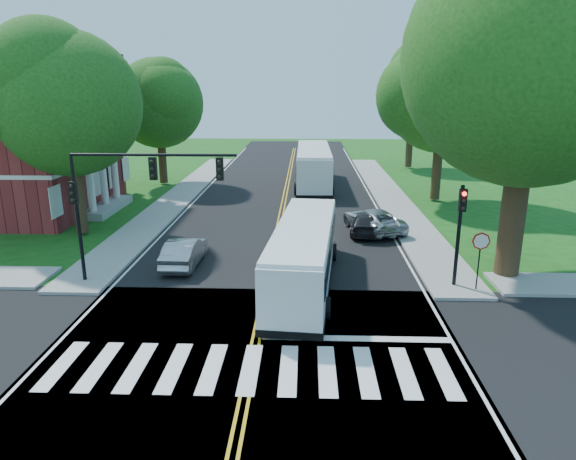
{
  "coord_description": "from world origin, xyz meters",
  "views": [
    {
      "loc": [
        1.7,
        -14.69,
        8.59
      ],
      "look_at": [
        0.91,
        7.02,
        2.4
      ],
      "focal_mm": 32.0,
      "sensor_mm": 36.0,
      "label": 1
    }
  ],
  "objects_px": {
    "bus_lead": "(304,253)",
    "bus_follow": "(313,166)",
    "signal_nw": "(128,187)",
    "dark_sedan": "(366,224)",
    "suv": "(373,220)",
    "hatchback": "(184,252)",
    "signal_ne": "(460,223)"
  },
  "relations": [
    {
      "from": "bus_lead",
      "to": "bus_follow",
      "type": "distance_m",
      "value": 23.06
    },
    {
      "from": "bus_follow",
      "to": "bus_lead",
      "type": "bearing_deg",
      "value": 88.14
    },
    {
      "from": "signal_nw",
      "to": "bus_lead",
      "type": "bearing_deg",
      "value": 0.71
    },
    {
      "from": "bus_lead",
      "to": "dark_sedan",
      "type": "distance_m",
      "value": 9.13
    },
    {
      "from": "suv",
      "to": "signal_nw",
      "type": "bearing_deg",
      "value": 17.18
    },
    {
      "from": "signal_nw",
      "to": "bus_follow",
      "type": "relative_size",
      "value": 0.56
    },
    {
      "from": "signal_nw",
      "to": "dark_sedan",
      "type": "height_order",
      "value": "signal_nw"
    },
    {
      "from": "hatchback",
      "to": "bus_follow",
      "type": "bearing_deg",
      "value": -106.23
    },
    {
      "from": "signal_nw",
      "to": "hatchback",
      "type": "bearing_deg",
      "value": 56.67
    },
    {
      "from": "hatchback",
      "to": "suv",
      "type": "bearing_deg",
      "value": -145.97
    },
    {
      "from": "bus_follow",
      "to": "dark_sedan",
      "type": "distance_m",
      "value": 15.05
    },
    {
      "from": "signal_ne",
      "to": "dark_sedan",
      "type": "height_order",
      "value": "signal_ne"
    },
    {
      "from": "signal_ne",
      "to": "signal_nw",
      "type": "bearing_deg",
      "value": -179.95
    },
    {
      "from": "dark_sedan",
      "to": "signal_ne",
      "type": "bearing_deg",
      "value": 118.13
    },
    {
      "from": "signal_ne",
      "to": "suv",
      "type": "relative_size",
      "value": 0.88
    },
    {
      "from": "bus_lead",
      "to": "dark_sedan",
      "type": "bearing_deg",
      "value": -108.54
    },
    {
      "from": "signal_nw",
      "to": "bus_follow",
      "type": "xyz_separation_m",
      "value": [
        8.16,
        23.14,
        -2.61
      ]
    },
    {
      "from": "signal_ne",
      "to": "dark_sedan",
      "type": "distance_m",
      "value": 9.22
    },
    {
      "from": "bus_lead",
      "to": "bus_follow",
      "type": "relative_size",
      "value": 0.85
    },
    {
      "from": "dark_sedan",
      "to": "signal_nw",
      "type": "bearing_deg",
      "value": 46.01
    },
    {
      "from": "signal_ne",
      "to": "dark_sedan",
      "type": "xyz_separation_m",
      "value": [
        -2.95,
        8.42,
        -2.35
      ]
    },
    {
      "from": "suv",
      "to": "bus_follow",
      "type": "bearing_deg",
      "value": -96.66
    },
    {
      "from": "bus_lead",
      "to": "suv",
      "type": "distance_m",
      "value": 9.74
    },
    {
      "from": "signal_nw",
      "to": "hatchback",
      "type": "distance_m",
      "value": 4.73
    },
    {
      "from": "dark_sedan",
      "to": "hatchback",
      "type": "bearing_deg",
      "value": 40.95
    },
    {
      "from": "bus_lead",
      "to": "dark_sedan",
      "type": "relative_size",
      "value": 2.66
    },
    {
      "from": "signal_ne",
      "to": "bus_lead",
      "type": "relative_size",
      "value": 0.4
    },
    {
      "from": "suv",
      "to": "dark_sedan",
      "type": "relative_size",
      "value": 1.21
    },
    {
      "from": "signal_nw",
      "to": "bus_follow",
      "type": "height_order",
      "value": "signal_nw"
    },
    {
      "from": "signal_nw",
      "to": "signal_ne",
      "type": "xyz_separation_m",
      "value": [
        14.06,
        0.01,
        -1.41
      ]
    },
    {
      "from": "bus_follow",
      "to": "dark_sedan",
      "type": "bearing_deg",
      "value": 101.15
    },
    {
      "from": "suv",
      "to": "signal_ne",
      "type": "bearing_deg",
      "value": 85.17
    }
  ]
}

